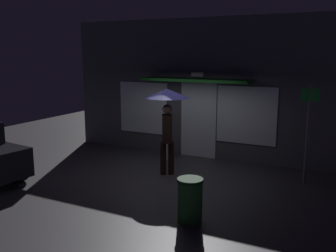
% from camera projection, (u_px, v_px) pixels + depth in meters
% --- Properties ---
extents(ground_plane, '(18.00, 18.00, 0.00)m').
position_uv_depth(ground_plane, '(164.00, 177.00, 9.42)').
color(ground_plane, '#38353A').
extents(building_facade, '(8.52, 1.00, 4.04)m').
position_uv_depth(building_facade, '(201.00, 89.00, 11.09)').
color(building_facade, '#4C4C56').
rests_on(building_facade, ground).
extents(person_with_umbrella, '(1.08, 1.08, 2.18)m').
position_uv_depth(person_with_umbrella, '(167.00, 108.00, 9.34)').
color(person_with_umbrella, black).
rests_on(person_with_umbrella, ground).
extents(street_sign_post, '(0.40, 0.07, 2.36)m').
position_uv_depth(street_sign_post, '(308.00, 128.00, 8.72)').
color(street_sign_post, '#595B60').
rests_on(street_sign_post, ground).
extents(sidewalk_bollard, '(0.24, 0.24, 0.59)m').
position_uv_depth(sidewalk_bollard, '(168.00, 149.00, 11.00)').
color(sidewalk_bollard, '#B2A899').
rests_on(sidewalk_bollard, ground).
extents(trash_bin, '(0.47, 0.47, 0.82)m').
position_uv_depth(trash_bin, '(190.00, 200.00, 6.85)').
color(trash_bin, '#1E4C23').
rests_on(trash_bin, ground).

